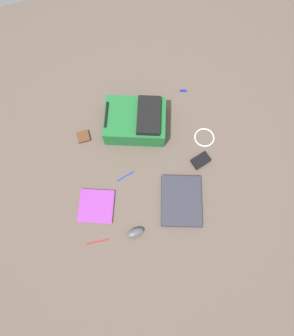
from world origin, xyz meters
TOP-DOWN VIEW (x-y plane):
  - ground_plane at (0.00, 0.00)m, footprint 3.37×3.37m
  - backpack at (0.29, -0.03)m, footprint 0.43×0.49m
  - laptop at (-0.32, -0.17)m, footprint 0.40×0.36m
  - book_manual at (-0.20, 0.37)m, footprint 0.28×0.29m
  - computer_mouse at (-0.44, 0.17)m, footprint 0.06×0.11m
  - cable_coil at (0.06, -0.47)m, footprint 0.14×0.14m
  - power_brick at (-0.10, -0.39)m, footprint 0.11×0.14m
  - pen_black at (-0.06, 0.14)m, footprint 0.04×0.13m
  - pen_blue at (-0.43, 0.42)m, footprint 0.02×0.15m
  - earbud_pouch at (0.31, 0.35)m, footprint 0.08×0.08m
  - usb_stick at (0.47, -0.45)m, footprint 0.03×0.05m

SIDE VIEW (x-z plane):
  - ground_plane at x=0.00m, z-range 0.00..0.00m
  - pen_blue at x=-0.43m, z-range 0.00..0.01m
  - usb_stick at x=0.47m, z-range 0.00..0.01m
  - pen_black at x=-0.06m, z-range 0.00..0.01m
  - cable_coil at x=0.06m, z-range 0.00..0.01m
  - book_manual at x=-0.20m, z-range 0.00..0.02m
  - earbud_pouch at x=0.31m, z-range 0.00..0.02m
  - laptop at x=-0.32m, z-range 0.00..0.03m
  - power_brick at x=-0.10m, z-range 0.00..0.03m
  - computer_mouse at x=-0.44m, z-range 0.00..0.04m
  - backpack at x=0.29m, z-range -0.01..0.17m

